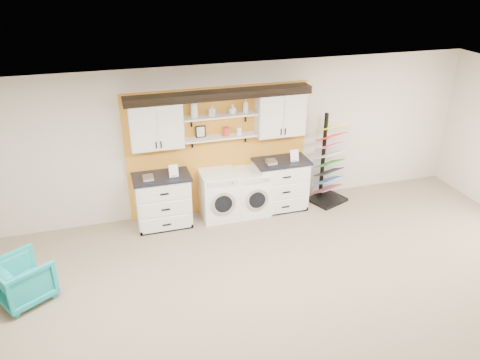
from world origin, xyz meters
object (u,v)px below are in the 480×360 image
object	(u,v)px
dryer	(251,191)
armchair	(23,280)
base_cabinet_left	(163,200)
sample_rack	(328,175)
washer	(219,195)
base_cabinet_right	(280,184)

from	to	relation	value
dryer	armchair	world-z (taller)	dryer
base_cabinet_left	sample_rack	distance (m)	3.27
washer	sample_rack	xyz separation A→B (m)	(2.23, -0.01, 0.10)
sample_rack	armchair	size ratio (longest dim) A/B	2.49
base_cabinet_right	washer	size ratio (longest dim) A/B	1.13
base_cabinet_left	sample_rack	world-z (taller)	sample_rack
washer	armchair	size ratio (longest dim) A/B	1.27
washer	armchair	world-z (taller)	washer
base_cabinet_right	dryer	distance (m)	0.59
base_cabinet_right	washer	bearing A→B (deg)	-179.84
base_cabinet_left	sample_rack	xyz separation A→B (m)	(3.26, -0.01, 0.06)
base_cabinet_right	sample_rack	size ratio (longest dim) A/B	0.57
sample_rack	dryer	bearing A→B (deg)	157.99
base_cabinet_left	base_cabinet_right	distance (m)	2.26
base_cabinet_left	armchair	xyz separation A→B (m)	(-2.21, -1.49, -0.17)
base_cabinet_right	sample_rack	world-z (taller)	sample_rack
base_cabinet_right	armchair	world-z (taller)	base_cabinet_right
dryer	sample_rack	distance (m)	1.59
washer	armchair	distance (m)	3.57
base_cabinet_right	dryer	world-z (taller)	base_cabinet_right
base_cabinet_right	armchair	distance (m)	4.72
base_cabinet_left	dryer	distance (m)	1.68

